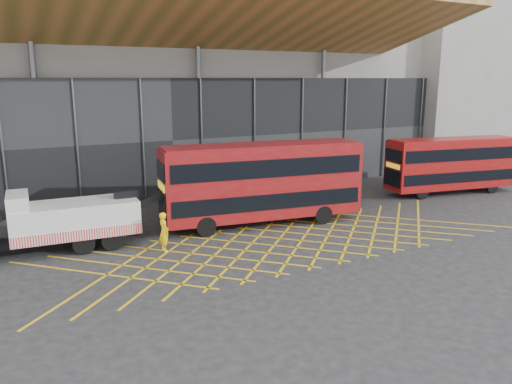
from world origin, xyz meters
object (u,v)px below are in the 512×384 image
bus_second (452,163)px  worker (164,232)px  recovery_truck (37,220)px  bus_towed (262,180)px

bus_second → worker: bearing=-163.6°
recovery_truck → worker: 5.83m
worker → bus_second: bearing=-88.2°
bus_towed → bus_second: size_ratio=1.15×
bus_towed → worker: bus_towed is taller
recovery_truck → bus_second: (27.02, -0.05, 0.54)m
recovery_truck → bus_towed: 11.52m
recovery_truck → bus_second: bearing=3.0°
recovery_truck → worker: bearing=-21.5°
recovery_truck → bus_towed: (11.47, -0.63, 0.88)m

